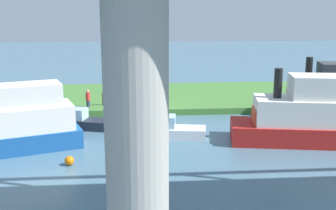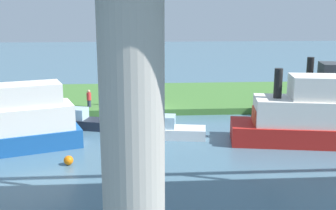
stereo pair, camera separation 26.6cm
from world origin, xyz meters
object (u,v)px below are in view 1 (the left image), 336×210
Objects in this scene: bridge_pylon at (136,107)px; skiff_small at (170,130)px; motorboat_white at (81,121)px; pontoon_yellow at (11,124)px; person_on_bank at (88,98)px; marker_buoy at (69,161)px; houseboat_blue at (311,116)px; mooring_post at (103,99)px.

bridge_pylon is 13.31m from skiff_small.
skiff_small is at bearing 156.10° from motorboat_white.
motorboat_white is at bearing -127.45° from pontoon_yellow.
motorboat_white is (0.04, 4.25, -0.71)m from person_on_bank.
motorboat_white is 8.77× the size of marker_buoy.
skiff_small reaches higher than motorboat_white.
motorboat_white is at bearing -75.70° from bridge_pylon.
bridge_pylon is 19.67× the size of marker_buoy.
marker_buoy is at bearing 10.89° from houseboat_blue.
motorboat_white is at bearing -87.83° from marker_buoy.
mooring_post reaches higher than motorboat_white.
skiff_small is (8.52, -1.73, -1.19)m from houseboat_blue.
houseboat_blue reaches higher than skiff_small.
houseboat_blue is 17.84m from pontoon_yellow.
houseboat_blue reaches higher than mooring_post.
mooring_post is at bearing -82.44° from bridge_pylon.
houseboat_blue is 2.09× the size of skiff_small.
mooring_post is 0.24× the size of motorboat_white.
houseboat_blue is at bearing 145.15° from mooring_post.
pontoon_yellow reaches higher than mooring_post.
person_on_bank is 0.16× the size of pontoon_yellow.
pontoon_yellow reaches higher than marker_buoy.
mooring_post is at bearing -151.22° from person_on_bank.
skiff_small is at bearing -141.84° from marker_buoy.
houseboat_blue is 1.07× the size of pontoon_yellow.
bridge_pylon is 1.13× the size of pontoon_yellow.
skiff_small is (-9.33, -1.77, -1.05)m from pontoon_yellow.
pontoon_yellow is 9.55m from skiff_small.
houseboat_blue reaches higher than pontoon_yellow.
person_on_bank is 9.31m from pontoon_yellow.
bridge_pylon reaches higher than mooring_post.
motorboat_white is 5.65m from pontoon_yellow.
bridge_pylon is at bearing 45.01° from houseboat_blue.
motorboat_white is at bearing -23.90° from skiff_small.
person_on_bank is at bearing -78.88° from bridge_pylon.
pontoon_yellow is at bearing 52.55° from motorboat_white.
bridge_pylon reaches higher than houseboat_blue.
mooring_post is 16.20m from houseboat_blue.
pontoon_yellow reaches higher than person_on_bank.
person_on_bank is at bearing -30.85° from houseboat_blue.
pontoon_yellow is (3.42, 8.65, 0.36)m from person_on_bank.
bridge_pylon reaches higher than motorboat_white.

